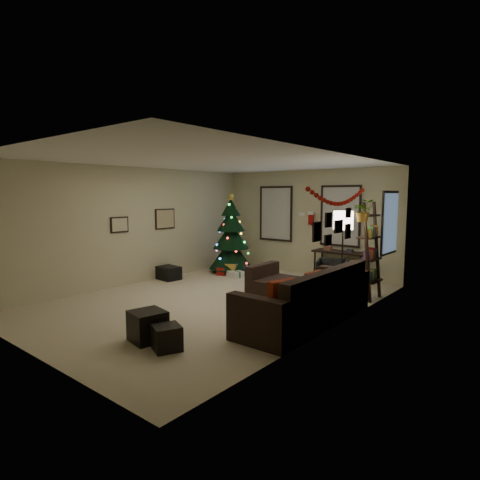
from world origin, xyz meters
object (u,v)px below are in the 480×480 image
at_px(christmas_tree, 231,239).
at_px(desk, 340,255).
at_px(sofa, 301,300).
at_px(bookshelf, 371,253).
at_px(desk_chair, 332,272).

xyz_separation_m(christmas_tree, desk, (2.72, 0.88, -0.26)).
relative_size(sofa, desk, 2.20).
bearing_deg(christmas_tree, sofa, -32.66).
bearing_deg(sofa, christmas_tree, 147.34).
height_order(desk, bookshelf, bookshelf).
bearing_deg(desk_chair, desk, 77.43).
height_order(christmas_tree, sofa, christmas_tree).
bearing_deg(desk, desk_chair, -80.93).
bearing_deg(desk, christmas_tree, -162.03).
bearing_deg(christmas_tree, bookshelf, -5.17).
bearing_deg(sofa, bookshelf, 75.50).
distance_m(christmas_tree, sofa, 4.13).
relative_size(christmas_tree, sofa, 0.74).
height_order(sofa, bookshelf, bookshelf).
xyz_separation_m(christmas_tree, sofa, (3.44, -2.21, -0.60)).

